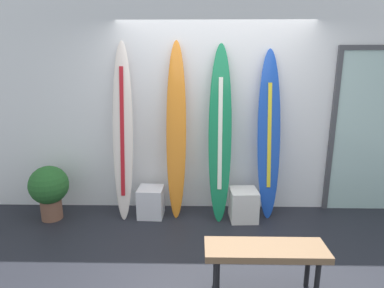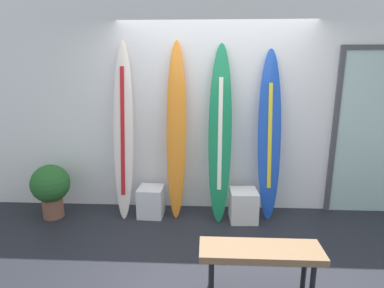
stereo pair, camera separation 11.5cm
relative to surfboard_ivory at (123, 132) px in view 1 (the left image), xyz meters
The scene contains 11 objects.
ground 1.90m from the surfboard_ivory, 39.22° to the right, with size 8.00×8.00×0.04m, color #202229.
wall_back 1.25m from the surfboard_ivory, 16.42° to the left, with size 7.20×0.20×2.80m, color white.
surfboard_ivory is the anchor object (origin of this frame).
surfboard_sunset 0.68m from the surfboard_ivory, ahead, with size 0.26×0.39×2.26m.
surfboard_emerald 1.24m from the surfboard_ivory, ahead, with size 0.31×0.49×2.22m.
surfboard_cobalt 1.86m from the surfboard_ivory, ahead, with size 0.32×0.39×2.16m.
display_block_left 0.99m from the surfboard_ivory, 10.37° to the right, with size 0.33×0.33×0.39m.
display_block_center 1.81m from the surfboard_ivory, ahead, with size 0.36×0.36×0.40m.
glass_door 3.28m from the surfboard_ivory, ahead, with size 1.13×0.06×2.19m.
potted_plant 1.19m from the surfboard_ivory, 169.99° to the right, with size 0.49×0.49×0.71m.
bench 2.29m from the surfboard_ivory, 44.93° to the right, with size 1.03×0.33×0.46m.
Camera 1 is at (-0.21, -2.99, 1.95)m, focal length 29.79 mm.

